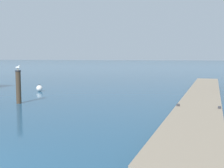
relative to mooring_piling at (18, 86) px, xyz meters
name	(u,v)px	position (x,y,z in m)	size (l,w,h in m)	color
floating_dock	(203,95)	(9.43, 3.54, -0.56)	(3.23, 22.83, 0.53)	gray
mooring_piling	(18,86)	(0.00, 0.00, 0.00)	(0.30, 0.30, 1.77)	#3D3023
perched_seagull	(18,67)	(-0.01, 0.00, 1.00)	(0.37, 0.21, 0.27)	gold
mooring_buoy	(39,88)	(-1.73, 4.86, -0.70)	(0.44, 0.44, 0.51)	silver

